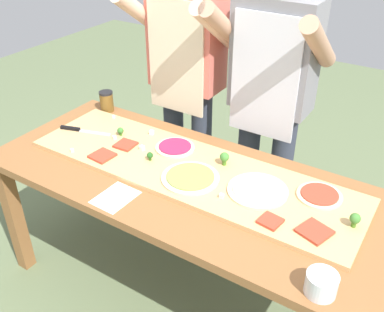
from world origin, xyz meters
name	(u,v)px	position (x,y,z in m)	size (l,w,h in m)	color
ground_plane	(187,290)	(0.00, 0.00, 0.00)	(8.00, 8.00, 0.00)	#60704C
prep_table	(186,194)	(0.00, 0.00, 0.65)	(1.89, 0.79, 0.74)	brown
cutting_board	(190,170)	(-0.02, 0.05, 0.75)	(1.60, 0.46, 0.02)	tan
chefs_knife	(78,130)	(-0.70, 0.03, 0.77)	(0.27, 0.10, 0.02)	#B7BABF
pizza_whole_beet_magenta	(175,147)	(-0.17, 0.16, 0.77)	(0.19, 0.19, 0.02)	beige
pizza_whole_white_garlic	(258,190)	(0.33, 0.06, 0.77)	(0.26, 0.26, 0.02)	beige
pizza_whole_pesto_green	(190,177)	(0.04, -0.02, 0.77)	(0.26, 0.26, 0.02)	beige
pizza_whole_tomato_red	(320,195)	(0.56, 0.16, 0.77)	(0.19, 0.19, 0.02)	beige
pizza_slice_near_right	(126,145)	(-0.39, 0.05, 0.77)	(0.09, 0.09, 0.01)	#BC3D28
pizza_slice_near_left	(270,221)	(0.45, -0.10, 0.77)	(0.08, 0.08, 0.01)	#BC3D28
pizza_slice_center	(314,231)	(0.62, -0.07, 0.77)	(0.11, 0.11, 0.01)	#BC3D28
pizza_slice_far_right	(102,156)	(-0.42, -0.09, 0.77)	(0.10, 0.10, 0.01)	#BC3D28
broccoli_floret_front_left	(225,158)	(0.11, 0.16, 0.80)	(0.04, 0.04, 0.06)	#487A23
broccoli_floret_back_right	(150,156)	(-0.21, 0.01, 0.79)	(0.03, 0.03, 0.04)	#2C5915
broccoli_floret_center_right	(355,219)	(0.73, 0.05, 0.80)	(0.04, 0.04, 0.06)	#487A23
broccoli_floret_front_right	(120,131)	(-0.48, 0.12, 0.79)	(0.03, 0.03, 0.04)	#3F7220
cheese_crumble_a	(114,117)	(-0.65, 0.25, 0.77)	(0.02, 0.02, 0.02)	silver
cheese_crumble_b	(114,138)	(-0.48, 0.07, 0.77)	(0.02, 0.02, 0.02)	white
cheese_crumble_c	(222,196)	(0.22, -0.07, 0.77)	(0.02, 0.02, 0.02)	silver
cheese_crumble_d	(152,132)	(-0.35, 0.21, 0.77)	(0.02, 0.02, 0.02)	white
cheese_crumble_e	(142,148)	(-0.30, 0.06, 0.77)	(0.02, 0.02, 0.02)	white
cheese_crumble_f	(72,150)	(-0.58, -0.14, 0.77)	(0.02, 0.02, 0.02)	silver
flour_cup	(321,285)	(0.72, -0.31, 0.78)	(0.11, 0.11, 0.08)	white
sauce_jar	(107,101)	(-0.76, 0.33, 0.80)	(0.08, 0.08, 0.12)	brown
recipe_note	(115,197)	(-0.17, -0.28, 0.74)	(0.14, 0.18, 0.00)	white
cook_left	(186,70)	(-0.37, 0.57, 1.00)	(0.54, 0.39, 1.67)	#333847
cook_right	(271,90)	(0.14, 0.57, 1.00)	(0.54, 0.39, 1.67)	#333847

